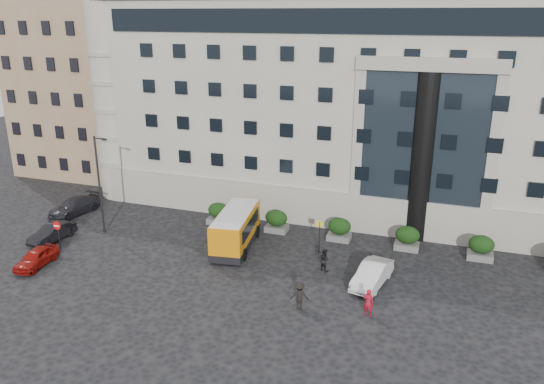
{
  "coord_description": "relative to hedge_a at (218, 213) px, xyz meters",
  "views": [
    {
      "loc": [
        14.09,
        -30.11,
        16.96
      ],
      "look_at": [
        2.41,
        3.23,
        5.0
      ],
      "focal_mm": 35.0,
      "sensor_mm": 36.0,
      "label": 1
    }
  ],
  "objects": [
    {
      "name": "apartment_far",
      "position": [
        -23.0,
        30.2,
        10.07
      ],
      "size": [
        13.0,
        13.0,
        22.0
      ],
      "primitive_type": "cube",
      "color": "brown",
      "rests_on": "ground"
    },
    {
      "name": "hedge_d",
      "position": [
        15.6,
        0.0,
        0.0
      ],
      "size": [
        1.8,
        1.26,
        1.84
      ],
      "color": "#565654",
      "rests_on": "ground"
    },
    {
      "name": "parked_car_c",
      "position": [
        -13.0,
        -2.19,
        -0.21
      ],
      "size": [
        2.82,
        5.24,
        1.44
      ],
      "primitive_type": "imported",
      "rotation": [
        0.0,
        0.0,
        -0.17
      ],
      "color": "black",
      "rests_on": "ground"
    },
    {
      "name": "red_truck",
      "position": [
        -9.65,
        10.58,
        0.47
      ],
      "size": [
        2.43,
        5.1,
        2.74
      ],
      "rotation": [
        0.0,
        0.0,
        0.01
      ],
      "color": "maroon",
      "rests_on": "ground"
    },
    {
      "name": "parked_car_a",
      "position": [
        -8.76,
        -11.48,
        -0.3
      ],
      "size": [
        1.81,
        3.84,
        1.27
      ],
      "primitive_type": "imported",
      "rotation": [
        0.0,
        0.0,
        0.09
      ],
      "color": "maroon",
      "rests_on": "ground"
    },
    {
      "name": "street_lamp",
      "position": [
        -7.94,
        -4.8,
        3.44
      ],
      "size": [
        1.16,
        0.18,
        8.0
      ],
      "color": "#262628",
      "rests_on": "ground"
    },
    {
      "name": "minibus",
      "position": [
        3.26,
        -3.88,
        0.63
      ],
      "size": [
        3.32,
        7.02,
        2.82
      ],
      "rotation": [
        0.0,
        0.0,
        0.15
      ],
      "color": "orange",
      "rests_on": "ground"
    },
    {
      "name": "pedestrian_c",
      "position": [
        10.36,
        -10.86,
        -0.05
      ],
      "size": [
        1.27,
        0.93,
        1.76
      ],
      "primitive_type": "imported",
      "rotation": [
        0.0,
        0.0,
        3.41
      ],
      "color": "black",
      "rests_on": "ground"
    },
    {
      "name": "no_entry_sign",
      "position": [
        -9.0,
        -8.84,
        0.72
      ],
      "size": [
        0.64,
        0.16,
        2.32
      ],
      "color": "#262628",
      "rests_on": "ground"
    },
    {
      "name": "civic_building",
      "position": [
        10.0,
        14.2,
        8.07
      ],
      "size": [
        44.0,
        24.0,
        18.0
      ],
      "primitive_type": "cube",
      "color": "#9C9689",
      "rests_on": "ground"
    },
    {
      "name": "apartment_near",
      "position": [
        -20.0,
        12.2,
        9.07
      ],
      "size": [
        14.0,
        14.0,
        20.0
      ],
      "primitive_type": "cube",
      "color": "#87694E",
      "rests_on": "ground"
    },
    {
      "name": "bus_stop_sign",
      "position": [
        9.5,
        -2.8,
        0.8
      ],
      "size": [
        0.5,
        0.08,
        2.52
      ],
      "color": "#262628",
      "rests_on": "ground"
    },
    {
      "name": "pedestrian_b",
      "position": [
        10.54,
        -5.47,
        -0.13
      ],
      "size": [
        0.97,
        0.9,
        1.6
      ],
      "primitive_type": "imported",
      "rotation": [
        0.0,
        0.0,
        2.66
      ],
      "color": "black",
      "rests_on": "ground"
    },
    {
      "name": "ground",
      "position": [
        4.0,
        -7.8,
        -0.93
      ],
      "size": [
        120.0,
        120.0,
        0.0
      ],
      "primitive_type": "plane",
      "color": "black",
      "rests_on": "ground"
    },
    {
      "name": "hedge_b",
      "position": [
        5.2,
        0.0,
        0.0
      ],
      "size": [
        1.8,
        1.26,
        1.84
      ],
      "color": "#565654",
      "rests_on": "ground"
    },
    {
      "name": "white_taxi",
      "position": [
        14.0,
        -6.38,
        -0.19
      ],
      "size": [
        2.36,
        4.68,
        1.47
      ],
      "primitive_type": "imported",
      "rotation": [
        0.0,
        0.0,
        -0.19
      ],
      "color": "silver",
      "rests_on": "ground"
    },
    {
      "name": "hedge_a",
      "position": [
        0.0,
        0.0,
        0.0
      ],
      "size": [
        1.8,
        1.26,
        1.84
      ],
      "color": "#565654",
      "rests_on": "ground"
    },
    {
      "name": "parked_car_b",
      "position": [
        -10.78,
        -7.58,
        -0.27
      ],
      "size": [
        1.78,
        4.09,
        1.31
      ],
      "primitive_type": "imported",
      "rotation": [
        0.0,
        0.0,
        -0.1
      ],
      "color": "black",
      "rests_on": "ground"
    },
    {
      "name": "entrance_column",
      "position": [
        16.0,
        2.5,
        5.57
      ],
      "size": [
        1.8,
        1.8,
        13.0
      ],
      "primitive_type": "cylinder",
      "color": "black",
      "rests_on": "ground"
    },
    {
      "name": "pedestrian_a",
      "position": [
        14.39,
        -10.25,
        -0.07
      ],
      "size": [
        0.66,
        0.46,
        1.73
      ],
      "primitive_type": "imported",
      "rotation": [
        0.0,
        0.0,
        3.06
      ],
      "color": "#A41021",
      "rests_on": "ground"
    },
    {
      "name": "hedge_e",
      "position": [
        20.8,
        0.0,
        0.0
      ],
      "size": [
        1.8,
        1.26,
        1.84
      ],
      "color": "#565654",
      "rests_on": "ground"
    },
    {
      "name": "parked_car_d",
      "position": [
        -7.99,
        7.46,
        -0.17
      ],
      "size": [
        2.65,
        5.51,
        1.51
      ],
      "primitive_type": "imported",
      "rotation": [
        0.0,
        0.0,
        0.03
      ],
      "color": "black",
      "rests_on": "ground"
    },
    {
      "name": "hedge_c",
      "position": [
        10.4,
        0.0,
        0.0
      ],
      "size": [
        1.8,
        1.26,
        1.84
      ],
      "color": "#565654",
      "rests_on": "ground"
    }
  ]
}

